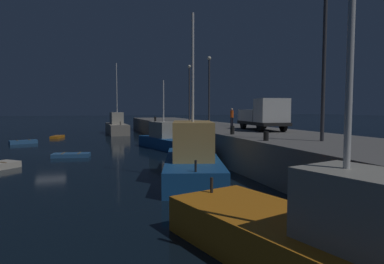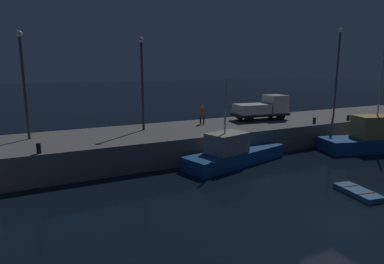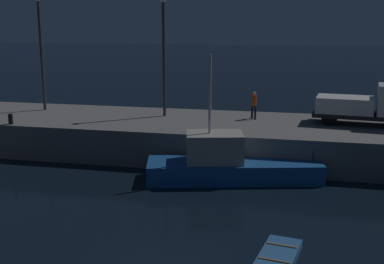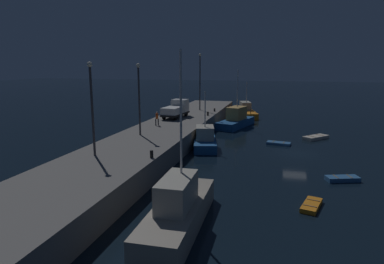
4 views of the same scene
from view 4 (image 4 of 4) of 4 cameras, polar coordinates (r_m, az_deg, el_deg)
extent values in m
plane|color=black|center=(39.23, 17.02, -3.47)|extent=(320.00, 320.00, 0.00)
cube|color=slate|center=(41.27, -4.89, -0.78)|extent=(62.97, 7.90, 2.10)
cube|color=#195193|center=(53.53, 7.31, 1.47)|extent=(9.40, 5.20, 1.14)
cube|color=tan|center=(53.56, 7.48, 3.16)|extent=(4.03, 2.97, 1.98)
cylinder|color=silver|center=(53.27, 7.65, 7.24)|extent=(0.14, 0.14, 5.65)
cylinder|color=#262626|center=(57.17, 8.99, 2.89)|extent=(0.10, 0.10, 0.50)
cube|color=gray|center=(21.05, -2.28, -13.87)|extent=(9.72, 2.85, 1.51)
cube|color=#ADA899|center=(20.17, -2.53, -10.02)|extent=(3.78, 1.80, 1.74)
cylinder|color=silver|center=(19.91, -1.87, 3.21)|extent=(0.14, 0.14, 7.31)
cylinder|color=#262626|center=(24.67, 0.52, -7.47)|extent=(0.10, 0.10, 0.50)
cube|color=#195193|center=(41.12, 2.13, -1.55)|extent=(9.39, 4.64, 1.03)
cube|color=#ADA899|center=(39.84, 2.17, -0.11)|extent=(3.31, 2.68, 1.51)
cylinder|color=silver|center=(39.12, 2.21, 3.78)|extent=(0.14, 0.14, 4.02)
cylinder|color=#262626|center=(45.04, 2.02, 0.58)|extent=(0.10, 0.10, 0.50)
cube|color=orange|center=(64.53, 9.10, 3.09)|extent=(9.55, 5.13, 1.08)
cube|color=#ADA899|center=(65.70, 8.93, 4.38)|extent=(3.83, 2.61, 1.50)
cylinder|color=silver|center=(64.50, 9.15, 6.57)|extent=(0.14, 0.14, 3.71)
cylinder|color=#262626|center=(60.32, 9.81, 3.25)|extent=(0.10, 0.10, 0.50)
cube|color=#2D6099|center=(31.64, 23.92, -7.17)|extent=(1.88, 2.92, 0.38)
cube|color=olive|center=(31.30, 22.97, -6.88)|extent=(0.93, 0.38, 0.04)
cube|color=olive|center=(31.86, 24.91, -6.73)|extent=(0.93, 0.38, 0.04)
cube|color=beige|center=(47.59, 20.04, -0.84)|extent=(3.71, 3.56, 0.40)
cube|color=olive|center=(48.19, 20.64, -0.47)|extent=(0.94, 1.03, 0.04)
cube|color=olive|center=(46.91, 19.46, -0.70)|extent=(0.94, 1.03, 0.04)
cube|color=orange|center=(25.32, 19.40, -11.52)|extent=(2.80, 1.68, 0.31)
cube|color=olive|center=(24.72, 19.16, -11.63)|extent=(0.32, 0.90, 0.04)
cube|color=olive|center=(25.78, 19.68, -10.70)|extent=(0.32, 0.90, 0.04)
cube|color=#2D6099|center=(42.94, 14.32, -1.84)|extent=(1.67, 2.97, 0.30)
cube|color=olive|center=(42.80, 15.15, -1.70)|extent=(1.09, 0.26, 0.04)
cube|color=olive|center=(43.01, 13.52, -1.55)|extent=(1.09, 0.26, 0.04)
cylinder|color=#38383D|center=(29.36, -16.36, 3.22)|extent=(0.20, 0.20, 7.39)
sphere|color=#F9EFCC|center=(29.09, -16.80, 10.80)|extent=(0.44, 0.44, 0.44)
cylinder|color=#38383D|center=(36.97, -8.84, 5.05)|extent=(0.20, 0.20, 7.26)
sphere|color=#F9EFCC|center=(36.76, -9.02, 10.97)|extent=(0.44, 0.44, 0.44)
cylinder|color=#38383D|center=(56.52, 1.34, 8.17)|extent=(0.20, 0.20, 8.86)
sphere|color=#F9EFCC|center=(56.45, 1.36, 12.84)|extent=(0.44, 0.44, 0.44)
cylinder|color=black|center=(50.82, -2.92, 3.27)|extent=(0.93, 0.38, 0.90)
cylinder|color=black|center=(50.10, -1.00, 3.17)|extent=(0.93, 0.38, 0.90)
cylinder|color=black|center=(47.55, -4.71, 2.68)|extent=(0.93, 0.38, 0.90)
cylinder|color=black|center=(46.79, -2.69, 2.57)|extent=(0.93, 0.38, 0.90)
cube|color=black|center=(48.78, -2.81, 3.08)|extent=(5.91, 2.80, 0.25)
cube|color=silver|center=(50.20, -2.03, 4.49)|extent=(2.06, 2.37, 1.77)
cube|color=silver|center=(47.77, -3.32, 3.62)|extent=(3.53, 2.54, 0.94)
cylinder|color=black|center=(42.78, -6.09, 1.64)|extent=(0.14, 0.14, 0.84)
cylinder|color=black|center=(42.89, -5.68, 1.67)|extent=(0.14, 0.14, 0.84)
cylinder|color=#E54C14|center=(42.71, -5.91, 2.67)|extent=(0.45, 0.45, 0.69)
sphere|color=beige|center=(42.64, -5.92, 3.29)|extent=(0.20, 0.20, 0.20)
cylinder|color=black|center=(28.24, -6.79, -3.70)|extent=(0.28, 0.28, 0.64)
cylinder|color=black|center=(55.30, 3.80, 3.72)|extent=(0.28, 0.28, 0.50)
cylinder|color=black|center=(50.88, 2.67, 3.10)|extent=(0.28, 0.28, 0.57)
camera|label=1|loc=(69.69, 13.77, 6.22)|focal=31.01mm
camera|label=2|loc=(27.67, 40.37, 3.81)|focal=30.95mm
camera|label=3|loc=(45.36, 35.93, 7.33)|focal=46.39mm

